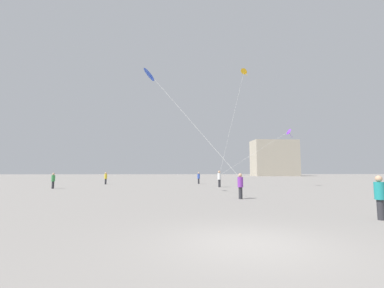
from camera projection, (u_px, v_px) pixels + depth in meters
The scene contains 11 objects.
ground_plane at pixel (249, 244), 6.43m from camera, with size 300.00×300.00×0.00m, color gray.
person_in_teal at pixel (380, 195), 9.61m from camera, with size 0.34×0.34×1.58m.
person_in_purple at pixel (240, 185), 16.86m from camera, with size 0.35×0.35×1.60m.
person_in_green at pixel (53, 180), 26.74m from camera, with size 0.34×0.34×1.57m.
person_in_white at pixel (219, 178), 29.29m from camera, with size 0.39×0.39×1.79m.
person_in_blue at pixel (199, 177), 36.80m from camera, with size 0.35×0.35×1.59m.
person_in_yellow at pixel (106, 178), 35.56m from camera, with size 0.35×0.35×1.61m.
kite_cobalt_diamond at pixel (150, 74), 21.64m from camera, with size 6.77×5.09×8.84m.
kite_amber_diamond at pixel (244, 73), 32.38m from camera, with size 3.96×2.17×12.89m.
kite_violet_diamond at pixel (287, 133), 31.28m from camera, with size 8.87×1.33×5.43m.
building_left_hall at pixel (274, 158), 97.82m from camera, with size 15.80×8.68×12.97m.
Camera 1 is at (-1.83, -6.52, 1.74)m, focal length 25.01 mm.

